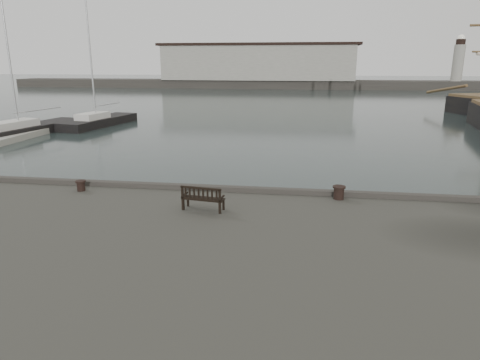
# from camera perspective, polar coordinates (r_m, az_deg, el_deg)

# --- Properties ---
(ground) EXTENTS (400.00, 400.00, 0.00)m
(ground) POSITION_cam_1_polar(r_m,az_deg,el_deg) (16.77, -4.62, -6.29)
(ground) COLOR black
(ground) RESTS_ON ground
(breakwater) EXTENTS (140.00, 9.50, 12.20)m
(breakwater) POSITION_cam_1_polar(r_m,az_deg,el_deg) (107.49, 4.21, 14.39)
(breakwater) COLOR #383530
(breakwater) RESTS_ON ground
(bench) EXTENTS (1.42, 0.66, 0.79)m
(bench) POSITION_cam_1_polar(r_m,az_deg,el_deg) (13.88, -4.94, -3.02)
(bench) COLOR black
(bench) RESTS_ON quay
(bollard_left) EXTENTS (0.47, 0.47, 0.39)m
(bollard_left) POSITION_cam_1_polar(r_m,az_deg,el_deg) (16.98, -20.44, -0.71)
(bollard_left) COLOR black
(bollard_left) RESTS_ON quay
(bollard_right) EXTENTS (0.57, 0.57, 0.47)m
(bollard_right) POSITION_cam_1_polar(r_m,az_deg,el_deg) (15.33, 13.05, -1.65)
(bollard_right) COLOR black
(bollard_right) RESTS_ON quay
(yacht_b) EXTENTS (4.87, 12.80, 16.19)m
(yacht_b) POSITION_cam_1_polar(r_m,az_deg,el_deg) (42.28, -26.72, 5.71)
(yacht_b) COLOR black
(yacht_b) RESTS_ON ground
(yacht_d) EXTENTS (4.28, 10.15, 12.34)m
(yacht_d) POSITION_cam_1_polar(r_m,az_deg,el_deg) (45.71, -18.21, 7.18)
(yacht_d) COLOR black
(yacht_d) RESTS_ON ground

